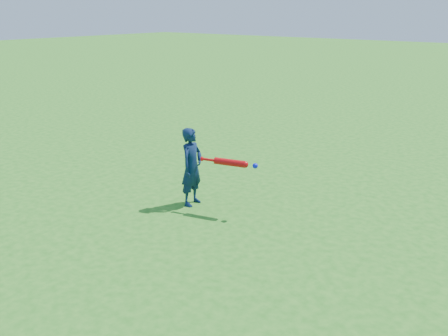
# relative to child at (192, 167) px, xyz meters

# --- Properties ---
(ground) EXTENTS (80.00, 80.00, 0.00)m
(ground) POSITION_rel_child_xyz_m (0.46, -0.52, -0.56)
(ground) COLOR #24731B
(ground) RESTS_ON ground
(child) EXTENTS (0.32, 0.44, 1.13)m
(child) POSITION_rel_child_xyz_m (0.00, 0.00, 0.00)
(child) COLOR #0D1E3F
(child) RESTS_ON ground
(bat_swing) EXTENTS (0.82, 0.26, 0.09)m
(bat_swing) POSITION_rel_child_xyz_m (0.64, 0.11, 0.16)
(bat_swing) COLOR red
(bat_swing) RESTS_ON ground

